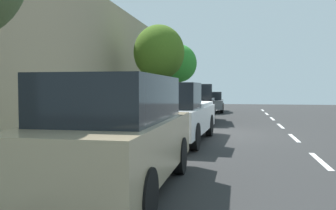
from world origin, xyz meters
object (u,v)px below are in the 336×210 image
street_tree_near_cyclist (179,64)px  pedestrian_on_phone (141,100)px  parked_suv_tan_far (116,132)px  street_tree_mid_block (159,53)px  parked_sedan_grey_nearest (211,102)px  bicycle_at_curb (170,123)px  cyclist_with_backpack (166,108)px  fire_hydrant (31,157)px  parked_suv_black_second (196,103)px  parked_pickup_white_mid (176,115)px

street_tree_near_cyclist → pedestrian_on_phone: bearing=71.0°
parked_suv_tan_far → street_tree_mid_block: (2.32, -14.10, 2.74)m
parked_sedan_grey_nearest → street_tree_mid_block: bearing=72.3°
bicycle_at_curb → cyclist_with_backpack: (0.23, -0.45, 0.58)m
street_tree_near_cyclist → street_tree_mid_block: 6.89m
bicycle_at_curb → cyclist_with_backpack: bearing=-63.4°
parked_suv_tan_far → fire_hydrant: 1.60m
parked_suv_black_second → parked_suv_tan_far: 13.10m
pedestrian_on_phone → fire_hydrant: pedestrian_on_phone is taller
parked_suv_black_second → pedestrian_on_phone: size_ratio=3.08×
parked_pickup_white_mid → pedestrian_on_phone: 11.11m
bicycle_at_curb → fire_hydrant: 8.54m
bicycle_at_curb → fire_hydrant: bearing=84.0°
parked_suv_black_second → bicycle_at_curb: (0.53, 4.76, -0.63)m
parked_suv_tan_far → street_tree_near_cyclist: bearing=-83.7°
parked_sedan_grey_nearest → cyclist_with_backpack: cyclist_with_backpack is taller
parked_suv_tan_far → fire_hydrant: bearing=5.7°
parked_suv_black_second → pedestrian_on_phone: (3.85, -3.15, -0.01)m
pedestrian_on_phone → bicycle_at_curb: bearing=112.8°
cyclist_with_backpack → bicycle_at_curb: bearing=116.6°
bicycle_at_curb → parked_suv_black_second: bearing=-96.4°
street_tree_mid_block → parked_pickup_white_mid: bearing=106.0°
pedestrian_on_phone → parked_pickup_white_mid: bearing=111.0°
parked_suv_tan_far → street_tree_mid_block: street_tree_mid_block is taller
pedestrian_on_phone → fire_hydrant: bearing=98.4°
bicycle_at_curb → street_tree_mid_block: 6.89m
cyclist_with_backpack → fire_hydrant: size_ratio=1.91×
parked_suv_black_second → cyclist_with_backpack: bearing=80.0°
parked_pickup_white_mid → pedestrian_on_phone: size_ratio=3.46×
parked_sedan_grey_nearest → cyclist_with_backpack: size_ratio=2.77×
parked_sedan_grey_nearest → street_tree_mid_block: size_ratio=0.86×
parked_pickup_white_mid → fire_hydrant: (1.56, 6.04, -0.33)m
parked_pickup_white_mid → street_tree_near_cyclist: 15.53m
parked_suv_black_second → cyclist_with_backpack: size_ratio=2.99×
parked_pickup_white_mid → bicycle_at_curb: (0.67, -2.46, -0.51)m
bicycle_at_curb → parked_pickup_white_mid: bearing=105.2°
bicycle_at_curb → pedestrian_on_phone: size_ratio=1.14×
parked_sedan_grey_nearest → street_tree_mid_block: 8.46m
parked_sedan_grey_nearest → pedestrian_on_phone: bearing=53.1°
parked_suv_black_second → fire_hydrant: parked_suv_black_second is taller
parked_suv_tan_far → street_tree_near_cyclist: 21.28m
street_tree_near_cyclist → bicycle_at_curb: bearing=97.6°
parked_suv_tan_far → fire_hydrant: parked_suv_tan_far is taller
street_tree_near_cyclist → fire_hydrant: 21.38m
parked_suv_black_second → fire_hydrant: size_ratio=5.72×
parked_sedan_grey_nearest → parked_suv_tan_far: size_ratio=0.95×
parked_sedan_grey_nearest → street_tree_near_cyclist: 3.80m
parked_sedan_grey_nearest → parked_suv_tan_far: bearing=89.8°
parked_sedan_grey_nearest → parked_pickup_white_mid: parked_pickup_white_mid is taller
cyclist_with_backpack → pedestrian_on_phone: 8.07m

